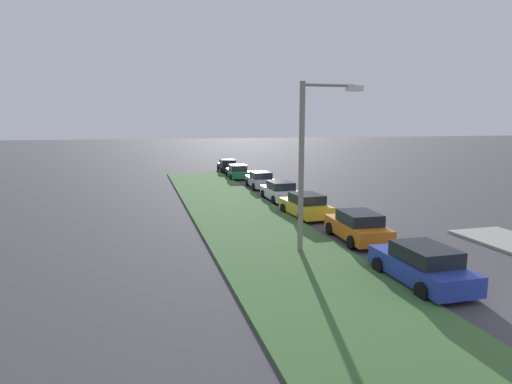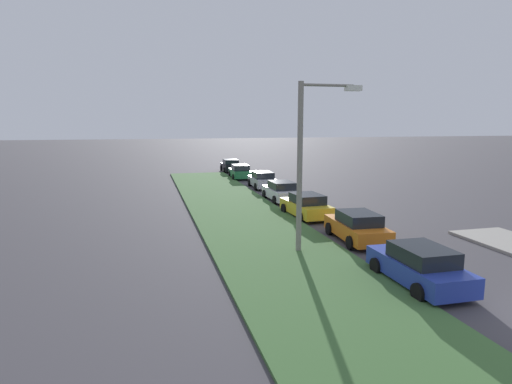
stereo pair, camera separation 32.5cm
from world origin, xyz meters
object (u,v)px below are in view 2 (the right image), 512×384
at_px(parked_car_yellow, 306,206).
at_px(parked_car_silver, 263,180).
at_px(parked_car_blue, 419,266).
at_px(parked_car_orange, 357,227).
at_px(parked_car_green, 240,172).
at_px(parked_car_black, 230,166).
at_px(parked_car_white, 281,191).
at_px(streetlight, 308,155).

height_order(parked_car_yellow, parked_car_silver, same).
bearing_deg(parked_car_blue, parked_car_orange, -5.62).
height_order(parked_car_green, parked_car_black, same).
xyz_separation_m(parked_car_orange, parked_car_yellow, (5.71, 0.47, 0.00)).
bearing_deg(parked_car_blue, parked_car_silver, -1.38).
height_order(parked_car_blue, parked_car_black, same).
relative_size(parked_car_yellow, parked_car_white, 1.02).
distance_m(parked_car_black, streetlight, 32.81).
relative_size(parked_car_white, parked_car_silver, 0.99).
xyz_separation_m(parked_car_orange, parked_car_silver, (18.00, -0.09, 0.00)).
distance_m(parked_car_green, streetlight, 26.23).
bearing_deg(parked_car_silver, parked_car_yellow, 179.19).
relative_size(parked_car_yellow, parked_car_green, 1.00).
relative_size(parked_car_yellow, parked_car_black, 1.01).
xyz_separation_m(parked_car_orange, streetlight, (-1.07, 3.08, 3.67)).
height_order(parked_car_white, parked_car_green, same).
xyz_separation_m(parked_car_black, streetlight, (-32.48, 2.88, 3.67)).
distance_m(parked_car_blue, parked_car_black, 37.26).
bearing_deg(parked_car_green, parked_car_yellow, -177.41).
height_order(parked_car_orange, parked_car_black, same).
distance_m(parked_car_blue, parked_car_orange, 5.88).
height_order(parked_car_orange, streetlight, streetlight).
relative_size(parked_car_silver, parked_car_black, 1.00).
relative_size(parked_car_silver, parked_car_green, 0.99).
xyz_separation_m(parked_car_yellow, parked_car_black, (25.69, -0.27, 0.00)).
relative_size(parked_car_orange, parked_car_black, 1.01).
bearing_deg(streetlight, parked_car_green, -5.78).
height_order(parked_car_blue, streetlight, streetlight).
bearing_deg(parked_car_orange, parked_car_blue, 177.35).
xyz_separation_m(parked_car_yellow, parked_car_green, (19.06, -0.01, 0.00)).
bearing_deg(parked_car_silver, parked_car_orange, -178.47).
relative_size(parked_car_yellow, streetlight, 0.59).
xyz_separation_m(parked_car_blue, parked_car_orange, (5.85, -0.61, 0.00)).
xyz_separation_m(parked_car_yellow, parked_car_white, (5.72, -0.23, 0.00)).
distance_m(parked_car_blue, parked_car_silver, 23.86).
distance_m(parked_car_orange, streetlight, 4.91).
bearing_deg(parked_car_yellow, parked_car_white, -5.39).
height_order(parked_car_orange, parked_car_green, same).
bearing_deg(parked_car_orange, parked_car_black, 3.64).
bearing_deg(parked_car_green, parked_car_silver, -172.69).
relative_size(parked_car_orange, parked_car_yellow, 1.00).
bearing_deg(parked_car_silver, parked_car_blue, -179.86).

